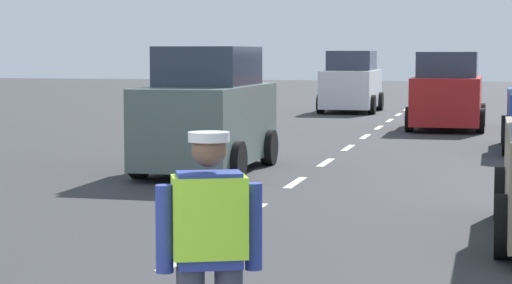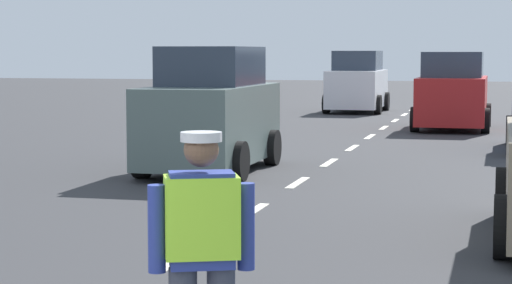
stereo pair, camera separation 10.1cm
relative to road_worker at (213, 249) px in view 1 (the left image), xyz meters
name	(u,v)px [view 1 (the left image)]	position (x,y,z in m)	size (l,w,h in m)	color
ground_plane	(367,136)	(-1.46, 19.15, -0.93)	(96.00, 96.00, 0.00)	#333335
lane_center_line	(384,124)	(-1.46, 23.35, -0.93)	(0.14, 46.40, 0.01)	silver
road_worker	(213,249)	(0.00, 0.00, 0.00)	(0.68, 0.56, 1.67)	#383D4C
car_oncoming_lead	(208,114)	(-3.32, 11.04, 0.12)	(1.94, 3.92, 2.26)	slate
car_outgoing_far	(447,93)	(0.44, 21.91, 0.07)	(2.09, 3.96, 2.16)	red
car_oncoming_third	(351,84)	(-3.28, 29.03, 0.09)	(2.03, 3.80, 2.20)	silver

